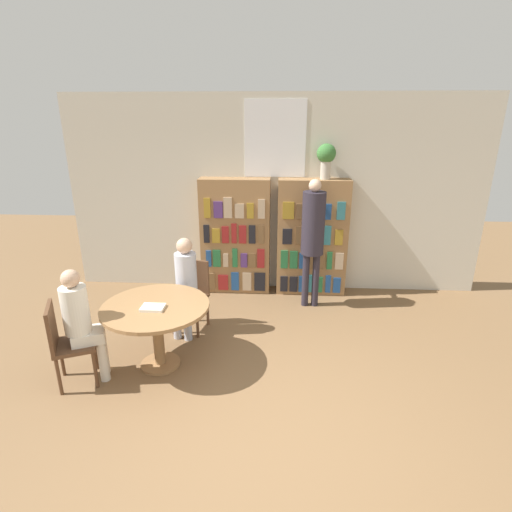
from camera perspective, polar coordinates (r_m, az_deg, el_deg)
name	(u,v)px	position (r m, az deg, el deg)	size (l,w,h in m)	color
ground_plane	(265,439)	(3.83, 1.28, -24.70)	(16.00, 16.00, 0.00)	brown
wall_back	(274,196)	(6.23, 2.63, 8.60)	(6.40, 0.07, 3.00)	beige
bookshelf_left	(235,237)	(6.22, -2.95, 2.78)	(1.06, 0.34, 1.79)	olive
bookshelf_right	(312,238)	(6.20, 7.99, 2.56)	(1.06, 0.34, 1.79)	olive
flower_vase	(326,157)	(5.99, 10.00, 13.75)	(0.28, 0.28, 0.51)	#B7AD9E
reading_table	(156,316)	(4.50, -14.06, -8.32)	(1.16, 1.16, 0.75)	olive
chair_near_camera	(65,340)	(4.58, -25.57, -10.79)	(0.53, 0.53, 0.91)	brown
chair_left_side	(192,291)	(5.28, -9.15, -5.00)	(0.47, 0.47, 0.91)	brown
seated_reader_left	(185,281)	(5.04, -10.12, -3.52)	(0.33, 0.40, 1.27)	#B2B7C6
seated_reader_right	(82,319)	(4.46, -23.63, -8.26)	(0.40, 0.37, 1.26)	silver
librarian_standing	(313,230)	(5.65, 8.15, 3.71)	(0.32, 0.59, 1.87)	#28232D
open_book_on_table	(153,308)	(4.36, -14.53, -7.16)	(0.24, 0.18, 0.03)	silver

